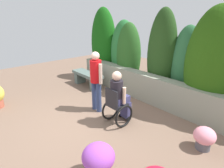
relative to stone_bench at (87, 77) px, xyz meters
The scene contains 8 objects.
ground_plane 2.62m from the stone_bench, 34.10° to the right, with size 13.63×13.63×0.00m, color #775D4C.
stone_retaining_wall 2.26m from the stone_bench, 17.42° to the left, with size 5.79×0.36×0.84m, color gray.
hedge_backdrop 2.78m from the stone_bench, 26.95° to the left, with size 6.34×1.13×2.80m.
stone_bench is the anchor object (origin of this frame).
person_in_wheelchair 2.75m from the stone_bench, 18.52° to the right, with size 0.53×0.66×1.33m.
person_standing_companion 2.04m from the stone_bench, 26.79° to the right, with size 0.49×0.30×1.64m.
flower_pot_terracotta_by_wall 4.44m from the stone_bench, ahead, with size 0.42×0.42×0.47m.
flower_pot_small_foreground 4.27m from the stone_bench, 31.96° to the right, with size 0.53×0.53×0.63m.
Camera 1 is at (3.41, -2.22, 2.53)m, focal length 30.26 mm.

